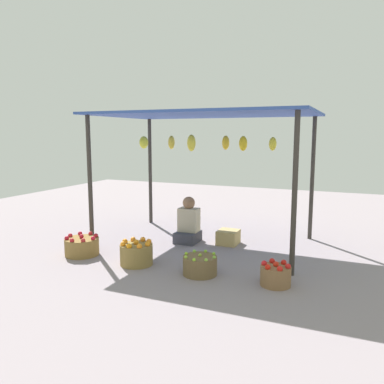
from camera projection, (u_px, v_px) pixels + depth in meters
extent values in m
plane|color=gray|center=(205.00, 243.00, 6.61)|extent=(14.00, 14.00, 0.00)
cylinder|color=#38332D|center=(90.00, 183.00, 6.20)|extent=(0.07, 0.07, 2.13)
cylinder|color=#38332D|center=(295.00, 195.00, 4.94)|extent=(0.07, 0.07, 2.13)
cylinder|color=#38332D|center=(150.00, 172.00, 7.96)|extent=(0.07, 0.07, 2.13)
cylinder|color=#38332D|center=(312.00, 179.00, 6.70)|extent=(0.07, 0.07, 2.13)
cube|color=#324F9C|center=(206.00, 114.00, 6.29)|extent=(3.50, 2.24, 0.04)
ellipsoid|color=yellow|center=(144.00, 142.00, 6.73)|extent=(0.15, 0.15, 0.21)
ellipsoid|color=yellow|center=(171.00, 142.00, 6.71)|extent=(0.11, 0.11, 0.23)
ellipsoid|color=yellow|center=(191.00, 143.00, 6.32)|extent=(0.14, 0.14, 0.27)
ellipsoid|color=yellow|center=(226.00, 143.00, 6.50)|extent=(0.12, 0.12, 0.24)
ellipsoid|color=yellow|center=(243.00, 143.00, 5.99)|extent=(0.13, 0.13, 0.23)
ellipsoid|color=yellow|center=(273.00, 144.00, 5.74)|extent=(0.11, 0.11, 0.20)
cube|color=#393A46|center=(188.00, 237.00, 6.63)|extent=(0.36, 0.44, 0.18)
cube|color=#BCB098|center=(189.00, 220.00, 6.64)|extent=(0.34, 0.22, 0.40)
sphere|color=#946A4C|center=(189.00, 203.00, 6.59)|extent=(0.21, 0.21, 0.21)
cylinder|color=olive|center=(82.00, 247.00, 5.93)|extent=(0.51, 0.51, 0.26)
sphere|color=#AC1728|center=(82.00, 236.00, 5.90)|extent=(0.07, 0.07, 0.07)
sphere|color=#B4162C|center=(93.00, 238.00, 5.82)|extent=(0.07, 0.07, 0.07)
sphere|color=#AB1D2B|center=(96.00, 236.00, 5.98)|extent=(0.07, 0.07, 0.07)
sphere|color=#AB1E24|center=(91.00, 234.00, 6.10)|extent=(0.07, 0.07, 0.07)
sphere|color=#B4182A|center=(80.00, 234.00, 6.10)|extent=(0.07, 0.07, 0.07)
sphere|color=#AF212C|center=(70.00, 235.00, 5.99)|extent=(0.07, 0.07, 0.07)
sphere|color=#AA1525|center=(67.00, 238.00, 5.83)|extent=(0.07, 0.07, 0.07)
sphere|color=#B41D25|center=(72.00, 240.00, 5.71)|extent=(0.07, 0.07, 0.07)
sphere|color=#AD2727|center=(83.00, 241.00, 5.71)|extent=(0.07, 0.07, 0.07)
cylinder|color=olive|center=(136.00, 254.00, 5.49)|extent=(0.46, 0.46, 0.29)
sphere|color=orange|center=(136.00, 242.00, 5.46)|extent=(0.08, 0.08, 0.08)
sphere|color=orange|center=(148.00, 244.00, 5.39)|extent=(0.08, 0.08, 0.08)
sphere|color=orange|center=(149.00, 241.00, 5.53)|extent=(0.08, 0.08, 0.08)
sphere|color=orange|center=(143.00, 239.00, 5.63)|extent=(0.08, 0.08, 0.08)
sphere|color=orange|center=(133.00, 239.00, 5.64)|extent=(0.08, 0.08, 0.08)
sphere|color=orange|center=(125.00, 241.00, 5.54)|extent=(0.08, 0.08, 0.08)
sphere|color=orange|center=(123.00, 244.00, 5.40)|extent=(0.08, 0.08, 0.08)
sphere|color=orange|center=(129.00, 246.00, 5.30)|extent=(0.08, 0.08, 0.08)
sphere|color=orange|center=(139.00, 246.00, 5.30)|extent=(0.08, 0.08, 0.08)
cylinder|color=brown|center=(200.00, 265.00, 5.10)|extent=(0.45, 0.45, 0.25)
sphere|color=#95BF3A|center=(200.00, 255.00, 5.08)|extent=(0.04, 0.04, 0.04)
sphere|color=#86BF41|center=(214.00, 257.00, 5.00)|extent=(0.04, 0.04, 0.04)
sphere|color=#88C930|center=(214.00, 254.00, 5.16)|extent=(0.04, 0.04, 0.04)
sphere|color=#87C42F|center=(206.00, 251.00, 5.26)|extent=(0.04, 0.04, 0.04)
sphere|color=#8CCE3E|center=(194.00, 251.00, 5.27)|extent=(0.04, 0.04, 0.04)
sphere|color=#95D02E|center=(186.00, 254.00, 5.16)|extent=(0.04, 0.04, 0.04)
sphere|color=#92BE39|center=(186.00, 257.00, 5.01)|extent=(0.04, 0.04, 0.04)
sphere|color=#90CE2E|center=(194.00, 260.00, 4.90)|extent=(0.04, 0.04, 0.04)
sphere|color=#8DBF40|center=(206.00, 260.00, 4.90)|extent=(0.04, 0.04, 0.04)
cylinder|color=brown|center=(276.00, 276.00, 4.74)|extent=(0.37, 0.37, 0.24)
sphere|color=red|center=(276.00, 264.00, 4.71)|extent=(0.07, 0.07, 0.07)
sphere|color=red|center=(288.00, 266.00, 4.66)|extent=(0.07, 0.07, 0.07)
sphere|color=red|center=(284.00, 262.00, 4.80)|extent=(0.07, 0.07, 0.07)
sphere|color=red|center=(272.00, 261.00, 4.86)|extent=(0.07, 0.07, 0.07)
sphere|color=red|center=(264.00, 263.00, 4.77)|extent=(0.07, 0.07, 0.07)
sphere|color=red|center=(268.00, 267.00, 4.63)|extent=(0.07, 0.07, 0.07)
sphere|color=red|center=(280.00, 269.00, 4.57)|extent=(0.07, 0.07, 0.07)
cube|color=tan|center=(228.00, 237.00, 6.51)|extent=(0.33, 0.36, 0.23)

